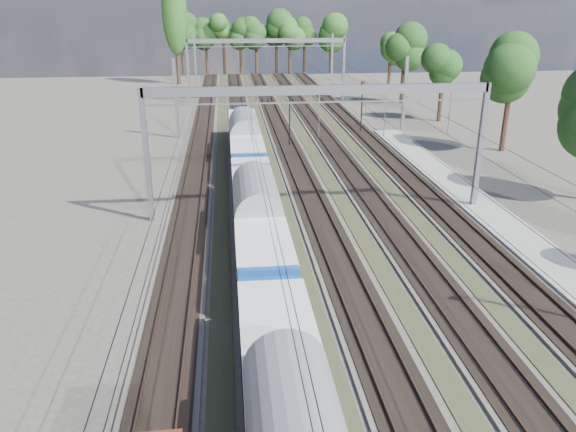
{
  "coord_description": "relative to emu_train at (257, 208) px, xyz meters",
  "views": [
    {
      "loc": [
        -6.07,
        -6.8,
        14.2
      ],
      "look_at": [
        -2.88,
        22.59,
        2.8
      ],
      "focal_mm": 35.0,
      "sensor_mm": 36.0,
      "label": 1
    }
  ],
  "objects": [
    {
      "name": "track_bed",
      "position": [
        4.5,
        20.0,
        -2.37
      ],
      "size": [
        21.0,
        130.0,
        0.34
      ],
      "color": "#47423A",
      "rests_on": "ground"
    },
    {
      "name": "platform",
      "position": [
        16.5,
        -5.0,
        -2.32
      ],
      "size": [
        3.0,
        70.0,
        0.3
      ],
      "primitive_type": "cube",
      "color": "gray",
      "rests_on": "ground"
    },
    {
      "name": "catenary",
      "position": [
        4.83,
        27.68,
        3.93
      ],
      "size": [
        25.65,
        130.0,
        9.0
      ],
      "color": "gray",
      "rests_on": "ground"
    },
    {
      "name": "tree_belt",
      "position": [
        9.0,
        71.18,
        6.23
      ],
      "size": [
        40.31,
        101.05,
        12.19
      ],
      "color": "black",
      "rests_on": "ground"
    },
    {
      "name": "poplar",
      "position": [
        -10.0,
        73.0,
        9.42
      ],
      "size": [
        4.4,
        4.4,
        19.04
      ],
      "color": "black",
      "rests_on": "ground"
    },
    {
      "name": "emu_train",
      "position": [
        0.0,
        0.0,
        0.0
      ],
      "size": [
        2.87,
        60.81,
        4.2
      ],
      "color": "black",
      "rests_on": "ground"
    },
    {
      "name": "worker",
      "position": [
        4.37,
        49.17,
        -1.64
      ],
      "size": [
        0.43,
        0.63,
        1.66
      ],
      "primitive_type": "imported",
      "rotation": [
        0.0,
        0.0,
        1.51
      ],
      "color": "black",
      "rests_on": "ground"
    },
    {
      "name": "signal_near",
      "position": [
        4.73,
        24.74,
        1.21
      ],
      "size": [
        0.42,
        0.39,
        5.82
      ],
      "rotation": [
        0.0,
        0.0,
        0.39
      ],
      "color": "black",
      "rests_on": "ground"
    },
    {
      "name": "signal_far",
      "position": [
        13.55,
        30.33,
        1.18
      ],
      "size": [
        0.41,
        0.38,
        5.78
      ],
      "rotation": [
        0.0,
        0.0,
        -0.39
      ],
      "color": "black",
      "rests_on": "ground"
    }
  ]
}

